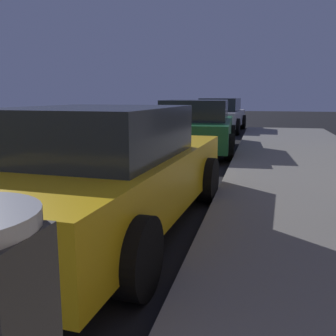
{
  "coord_description": "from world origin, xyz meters",
  "views": [
    {
      "loc": [
        4.59,
        0.55,
        1.55
      ],
      "look_at": [
        3.97,
        3.12,
        1.05
      ],
      "focal_mm": 40.63,
      "sensor_mm": 36.0,
      "label": 1
    }
  ],
  "objects": [
    {
      "name": "car_silver",
      "position": [
        2.85,
        17.26,
        0.71
      ],
      "size": [
        2.09,
        4.56,
        1.43
      ],
      "color": "#B7B7BF",
      "rests_on": "ground"
    },
    {
      "name": "car_green",
      "position": [
        2.85,
        10.94,
        0.71
      ],
      "size": [
        2.32,
        4.58,
        1.43
      ],
      "color": "#19592D",
      "rests_on": "ground"
    },
    {
      "name": "car_yellow_cab",
      "position": [
        2.85,
        4.56,
        0.7
      ],
      "size": [
        2.3,
        4.65,
        1.43
      ],
      "color": "gold",
      "rests_on": "ground"
    }
  ]
}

